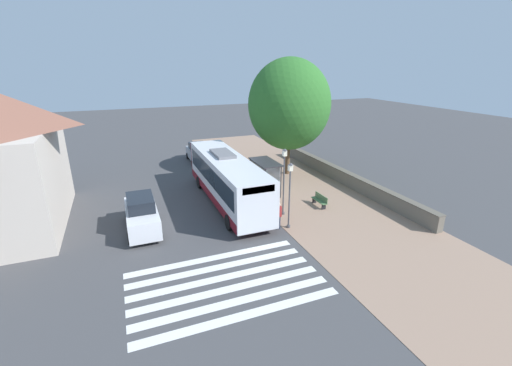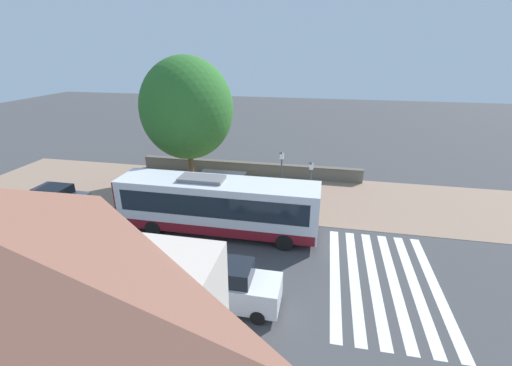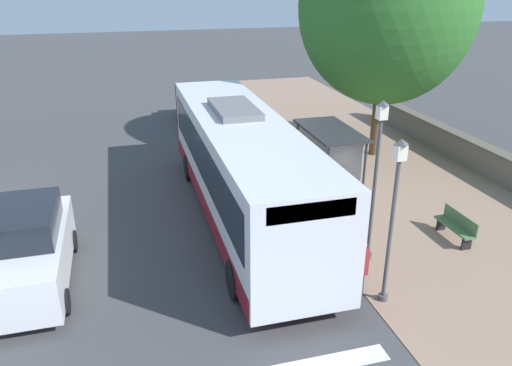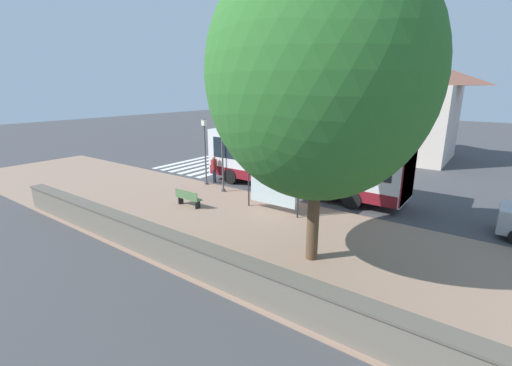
# 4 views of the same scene
# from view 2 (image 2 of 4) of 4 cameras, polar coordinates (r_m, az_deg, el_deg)

# --- Properties ---
(ground_plane) EXTENTS (120.00, 120.00, 0.00)m
(ground_plane) POSITION_cam_2_polar(r_m,az_deg,el_deg) (23.64, -5.80, -5.65)
(ground_plane) COLOR #424244
(ground_plane) RESTS_ON ground
(sidewalk_plaza) EXTENTS (9.00, 44.00, 0.02)m
(sidewalk_plaza) POSITION_cam_2_polar(r_m,az_deg,el_deg) (27.55, -3.09, -1.43)
(sidewalk_plaza) COLOR #937560
(sidewalk_plaza) RESTS_ON ground
(crosswalk_stripes) EXTENTS (9.00, 5.25, 0.01)m
(crosswalk_stripes) POSITION_cam_2_polar(r_m,az_deg,el_deg) (18.81, 20.50, -15.00)
(crosswalk_stripes) COLOR silver
(crosswalk_stripes) RESTS_ON ground
(stone_wall) EXTENTS (0.60, 20.00, 1.17)m
(stone_wall) POSITION_cam_2_polar(r_m,az_deg,el_deg) (31.01, -1.26, 2.44)
(stone_wall) COLOR #6B6356
(stone_wall) RESTS_ON ground
(bus) EXTENTS (2.76, 12.24, 3.62)m
(bus) POSITION_cam_2_polar(r_m,az_deg,el_deg) (21.04, -6.46, -3.61)
(bus) COLOR silver
(bus) RESTS_ON ground
(bus_shelter) EXTENTS (1.63, 3.20, 2.60)m
(bus_shelter) POSITION_cam_2_polar(r_m,az_deg,el_deg) (24.21, -5.60, 0.59)
(bus_shelter) COLOR #2D2D33
(bus_shelter) RESTS_ON ground
(pedestrian) EXTENTS (0.34, 0.23, 1.77)m
(pedestrian) POSITION_cam_2_polar(r_m,az_deg,el_deg) (21.98, 8.48, -4.96)
(pedestrian) COLOR #2D3347
(pedestrian) RESTS_ON ground
(bench) EXTENTS (0.40, 1.58, 0.88)m
(bench) POSITION_cam_2_polar(r_m,az_deg,el_deg) (26.28, 4.37, -1.55)
(bench) COLOR #4C7247
(bench) RESTS_ON ground
(street_lamp_near) EXTENTS (0.28, 0.28, 4.25)m
(street_lamp_near) POSITION_cam_2_polar(r_m,az_deg,el_deg) (21.99, 9.00, -0.74)
(street_lamp_near) COLOR #4C4C51
(street_lamp_near) RESTS_ON ground
(street_lamp_far) EXTENTS (0.28, 0.28, 4.63)m
(street_lamp_far) POSITION_cam_2_polar(r_m,az_deg,el_deg) (22.56, 4.23, 0.64)
(street_lamp_far) COLOR #4C4C51
(street_lamp_far) RESTS_ON ground
(shade_tree) EXTENTS (7.23, 7.23, 10.34)m
(shade_tree) POSITION_cam_2_polar(r_m,az_deg,el_deg) (27.80, -11.43, 12.05)
(shade_tree) COLOR brown
(shade_tree) RESTS_ON ground
(parked_car_behind_bus) EXTENTS (2.02, 4.19, 1.86)m
(parked_car_behind_bus) POSITION_cam_2_polar(r_m,az_deg,el_deg) (27.76, -30.33, -2.34)
(parked_car_behind_bus) COLOR #9EA0A8
(parked_car_behind_bus) RESTS_ON ground
(parked_car_far_lane) EXTENTS (1.93, 4.70, 2.17)m
(parked_car_far_lane) POSITION_cam_2_polar(r_m,az_deg,el_deg) (15.80, -4.88, -16.63)
(parked_car_far_lane) COLOR silver
(parked_car_far_lane) RESTS_ON ground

